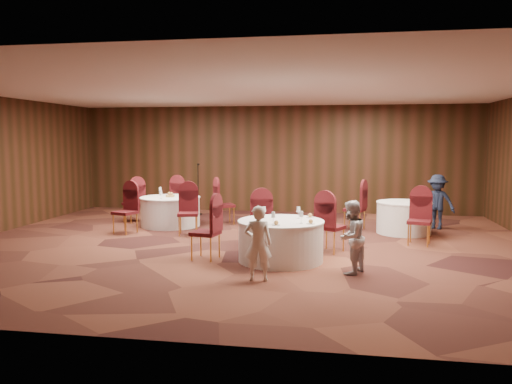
% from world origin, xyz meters
% --- Properties ---
extents(ground, '(12.00, 12.00, 0.00)m').
position_xyz_m(ground, '(0.00, 0.00, 0.00)').
color(ground, black).
rests_on(ground, ground).
extents(room_shell, '(12.00, 12.00, 12.00)m').
position_xyz_m(room_shell, '(0.00, 0.00, 1.96)').
color(room_shell, silver).
rests_on(room_shell, ground).
extents(table_main, '(1.56, 1.56, 0.74)m').
position_xyz_m(table_main, '(0.89, -1.18, 0.38)').
color(table_main, silver).
rests_on(table_main, ground).
extents(table_left, '(1.51, 1.51, 0.74)m').
position_xyz_m(table_left, '(-2.31, 2.03, 0.38)').
color(table_left, silver).
rests_on(table_left, ground).
extents(table_right, '(1.27, 1.27, 0.74)m').
position_xyz_m(table_right, '(3.42, 1.96, 0.38)').
color(table_right, silver).
rests_on(table_right, ground).
extents(chairs_main, '(2.90, 1.91, 1.00)m').
position_xyz_m(chairs_main, '(0.53, -0.52, 0.50)').
color(chairs_main, '#380B10').
rests_on(chairs_main, ground).
extents(chairs_left, '(3.19, 2.97, 1.00)m').
position_xyz_m(chairs_left, '(-2.29, 2.01, 0.50)').
color(chairs_left, '#380B10').
rests_on(chairs_left, ground).
extents(chairs_right, '(1.92, 2.30, 1.00)m').
position_xyz_m(chairs_right, '(2.93, 1.49, 0.50)').
color(chairs_right, '#380B10').
rests_on(chairs_right, ground).
extents(tabletop_main, '(1.01, 1.08, 0.22)m').
position_xyz_m(tabletop_main, '(1.02, -1.29, 0.84)').
color(tabletop_main, silver).
rests_on(tabletop_main, table_main).
extents(tabletop_left, '(0.91, 0.86, 0.22)m').
position_xyz_m(tabletop_left, '(-2.32, 2.03, 0.82)').
color(tabletop_left, silver).
rests_on(tabletop_left, table_left).
extents(tabletop_right, '(0.08, 0.08, 0.22)m').
position_xyz_m(tabletop_right, '(3.62, 1.72, 0.90)').
color(tabletop_right, silver).
rests_on(tabletop_right, table_right).
extents(mic_stand, '(0.24, 0.24, 1.50)m').
position_xyz_m(mic_stand, '(-2.16, 4.06, 0.43)').
color(mic_stand, black).
rests_on(mic_stand, ground).
extents(woman_a, '(0.47, 0.34, 1.18)m').
position_xyz_m(woman_a, '(0.69, -2.51, 0.59)').
color(woman_a, silver).
rests_on(woman_a, ground).
extents(woman_b, '(0.68, 0.73, 1.20)m').
position_xyz_m(woman_b, '(2.11, -1.85, 0.60)').
color(woman_b, silver).
rests_on(woman_b, ground).
extents(man_c, '(1.00, 0.84, 1.34)m').
position_xyz_m(man_c, '(4.29, 2.68, 0.67)').
color(man_c, black).
rests_on(man_c, ground).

